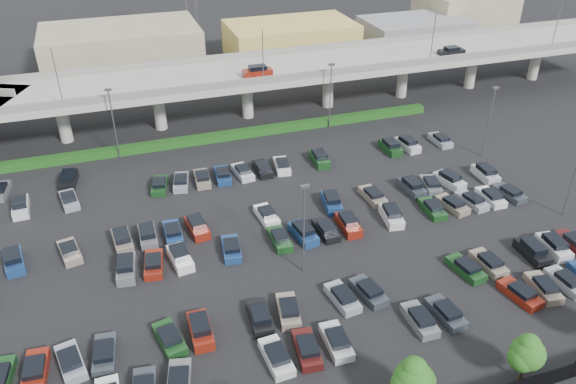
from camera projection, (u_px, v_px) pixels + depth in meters
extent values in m
plane|color=black|center=(279.00, 229.00, 64.38)|extent=(280.00, 280.00, 0.00)
cube|color=gray|center=(215.00, 78.00, 86.53)|extent=(150.00, 13.00, 1.10)
cube|color=slate|center=(224.00, 85.00, 80.92)|extent=(150.00, 0.50, 1.00)
cube|color=slate|center=(206.00, 59.00, 91.05)|extent=(150.00, 0.50, 1.00)
cylinder|color=gray|center=(63.00, 120.00, 82.24)|extent=(1.80, 1.80, 6.70)
cube|color=slate|center=(58.00, 100.00, 80.61)|extent=(2.60, 9.75, 0.50)
cylinder|color=gray|center=(159.00, 108.00, 86.08)|extent=(1.80, 1.80, 6.70)
cube|color=slate|center=(157.00, 89.00, 84.45)|extent=(2.60, 9.75, 0.50)
cylinder|color=gray|center=(247.00, 98.00, 89.92)|extent=(1.80, 1.80, 6.70)
cube|color=slate|center=(247.00, 79.00, 88.29)|extent=(2.60, 9.75, 0.50)
cylinder|color=gray|center=(328.00, 87.00, 93.76)|extent=(1.80, 1.80, 6.70)
cube|color=slate|center=(329.00, 69.00, 92.13)|extent=(2.60, 9.75, 0.50)
cylinder|color=gray|center=(403.00, 78.00, 97.61)|extent=(1.80, 1.80, 6.70)
cube|color=slate|center=(405.00, 61.00, 95.97)|extent=(2.60, 9.75, 0.50)
cylinder|color=gray|center=(472.00, 70.00, 101.45)|extent=(1.80, 1.80, 6.70)
cube|color=slate|center=(475.00, 53.00, 99.81)|extent=(2.60, 9.75, 0.50)
cylinder|color=gray|center=(535.00, 62.00, 105.29)|extent=(1.80, 1.80, 6.70)
cube|color=slate|center=(539.00, 45.00, 103.65)|extent=(2.60, 9.75, 0.50)
cube|color=maroon|center=(258.00, 73.00, 85.19)|extent=(4.40, 1.82, 1.05)
cube|color=black|center=(257.00, 68.00, 84.76)|extent=(2.60, 1.60, 0.65)
cube|color=black|center=(451.00, 52.00, 94.58)|extent=(4.40, 1.82, 0.82)
cube|color=black|center=(452.00, 48.00, 94.25)|extent=(2.30, 1.60, 0.50)
cylinder|color=#505055|center=(57.00, 78.00, 73.19)|extent=(0.14, 0.14, 8.00)
cylinder|color=#505055|center=(263.00, 57.00, 80.88)|extent=(0.14, 0.14, 8.00)
cylinder|color=#505055|center=(433.00, 39.00, 88.56)|extent=(0.14, 0.14, 8.00)
cylinder|color=#505055|center=(557.00, 26.00, 95.14)|extent=(0.14, 0.14, 8.00)
cube|color=#173C11|center=(228.00, 136.00, 84.34)|extent=(66.00, 1.60, 1.10)
cylinder|color=black|center=(572.00, 370.00, 45.58)|extent=(0.10, 0.10, 2.00)
sphere|color=#1C4D14|center=(413.00, 379.00, 41.80)|extent=(3.07, 3.07, 3.07)
sphere|color=#1C4D14|center=(420.00, 381.00, 42.36)|extent=(2.41, 2.41, 2.41)
sphere|color=#1C4D14|center=(414.00, 370.00, 41.45)|extent=(2.08, 2.08, 2.08)
cylinder|color=#332316|center=(522.00, 372.00, 45.49)|extent=(0.26, 0.26, 1.80)
sphere|color=#1C4D14|center=(528.00, 353.00, 44.35)|extent=(2.79, 2.79, 2.79)
sphere|color=#1C4D14|center=(532.00, 355.00, 44.87)|extent=(2.19, 2.19, 2.19)
sphere|color=#1C4D14|center=(522.00, 358.00, 44.29)|extent=(2.19, 2.19, 2.19)
sphere|color=#1C4D14|center=(529.00, 345.00, 44.05)|extent=(1.89, 1.89, 1.89)
cube|color=slate|center=(179.00, 383.00, 45.21)|extent=(2.77, 4.70, 0.82)
cube|color=black|center=(179.00, 379.00, 44.72)|extent=(2.08, 2.60, 0.50)
cube|color=white|center=(276.00, 357.00, 47.47)|extent=(2.10, 4.51, 0.82)
cube|color=black|center=(277.00, 354.00, 46.98)|extent=(1.75, 2.40, 0.50)
cube|color=#441312|center=(307.00, 350.00, 48.22)|extent=(2.31, 4.58, 0.82)
cube|color=black|center=(308.00, 346.00, 47.74)|extent=(1.85, 2.47, 0.50)
cube|color=silver|center=(336.00, 342.00, 48.98)|extent=(2.00, 4.47, 0.82)
cube|color=black|center=(338.00, 338.00, 48.49)|extent=(1.69, 2.36, 0.50)
cube|color=slate|center=(420.00, 320.00, 51.24)|extent=(1.89, 4.43, 0.82)
cube|color=black|center=(422.00, 317.00, 50.75)|extent=(1.64, 2.33, 0.50)
cube|color=#2F353D|center=(446.00, 313.00, 52.00)|extent=(2.18, 4.54, 0.82)
cube|color=black|center=(448.00, 310.00, 51.51)|extent=(1.79, 2.43, 0.50)
cube|color=maroon|center=(520.00, 294.00, 54.26)|extent=(2.53, 4.64, 0.82)
cube|color=black|center=(523.00, 291.00, 53.77)|extent=(1.96, 2.54, 0.50)
cube|color=gray|center=(543.00, 288.00, 55.01)|extent=(2.42, 4.61, 0.82)
cube|color=black|center=(546.00, 284.00, 54.53)|extent=(1.91, 2.50, 0.50)
cube|color=#8B91A0|center=(566.00, 282.00, 55.77)|extent=(2.04, 4.49, 0.82)
cube|color=black|center=(569.00, 279.00, 55.28)|extent=(1.71, 2.38, 0.50)
cube|color=#17401A|center=(0.00, 380.00, 45.48)|extent=(2.39, 4.60, 0.82)
cube|color=maroon|center=(36.00, 371.00, 46.24)|extent=(2.15, 4.53, 0.82)
cube|color=black|center=(34.00, 367.00, 45.75)|extent=(1.77, 2.42, 0.50)
cube|color=#8B91A0|center=(71.00, 363.00, 46.99)|extent=(2.72, 4.69, 0.82)
cube|color=black|center=(69.00, 359.00, 46.51)|extent=(2.06, 2.59, 0.50)
cube|color=#2F353D|center=(105.00, 355.00, 47.75)|extent=(2.29, 4.57, 0.82)
cube|color=black|center=(104.00, 351.00, 47.26)|extent=(1.84, 2.46, 0.50)
cube|color=#17401A|center=(170.00, 339.00, 49.26)|extent=(2.68, 4.68, 0.82)
cube|color=black|center=(169.00, 336.00, 48.77)|extent=(2.04, 2.58, 0.50)
cube|color=maroon|center=(201.00, 331.00, 49.95)|extent=(1.89, 4.43, 1.05)
cube|color=black|center=(200.00, 324.00, 49.53)|extent=(1.64, 2.63, 0.65)
cube|color=black|center=(260.00, 318.00, 51.52)|extent=(2.14, 4.52, 0.82)
cube|color=black|center=(260.00, 314.00, 51.03)|extent=(1.77, 2.41, 0.50)
cube|color=gray|center=(288.00, 311.00, 52.27)|extent=(2.55, 4.65, 0.82)
cube|color=black|center=(289.00, 307.00, 51.79)|extent=(1.97, 2.54, 0.50)
cube|color=#8B91A0|center=(342.00, 298.00, 53.78)|extent=(2.31, 4.58, 0.82)
cube|color=black|center=(344.00, 294.00, 53.29)|extent=(1.85, 2.47, 0.50)
cube|color=#2F353D|center=(368.00, 292.00, 54.54)|extent=(2.52, 4.64, 0.82)
cube|color=black|center=(370.00, 288.00, 54.05)|extent=(1.96, 2.53, 0.50)
cube|color=#17401A|center=(466.00, 269.00, 57.55)|extent=(2.45, 4.62, 0.82)
cube|color=black|center=(468.00, 265.00, 57.07)|extent=(1.93, 2.51, 0.50)
cube|color=gray|center=(488.00, 264.00, 58.31)|extent=(2.05, 4.49, 0.82)
cube|color=black|center=(491.00, 260.00, 57.82)|extent=(1.72, 2.38, 0.50)
cube|color=black|center=(532.00, 252.00, 59.76)|extent=(2.08, 4.50, 1.05)
cube|color=black|center=(534.00, 246.00, 59.33)|extent=(1.75, 2.69, 0.65)
cube|color=white|center=(553.00, 247.00, 60.51)|extent=(2.28, 4.57, 1.05)
cube|color=black|center=(555.00, 241.00, 60.09)|extent=(1.87, 2.76, 0.65)
cube|color=#441312|center=(574.00, 243.00, 61.33)|extent=(1.87, 4.42, 0.82)
cube|color=black|center=(576.00, 240.00, 60.84)|extent=(1.63, 2.32, 0.50)
cube|color=slate|center=(127.00, 269.00, 57.35)|extent=(2.32, 4.58, 1.05)
cube|color=black|center=(125.00, 263.00, 56.92)|extent=(1.89, 2.77, 0.65)
cube|color=maroon|center=(154.00, 265.00, 58.16)|extent=(2.45, 4.62, 0.82)
cube|color=black|center=(153.00, 261.00, 57.68)|extent=(1.92, 2.51, 0.50)
cube|color=white|center=(180.00, 258.00, 58.86)|extent=(2.40, 4.61, 1.05)
cube|color=black|center=(179.00, 252.00, 58.43)|extent=(1.94, 2.79, 0.65)
cube|color=navy|center=(231.00, 249.00, 60.43)|extent=(2.38, 4.60, 0.82)
cube|color=black|center=(231.00, 245.00, 59.94)|extent=(1.89, 2.49, 0.50)
cube|color=#17401A|center=(280.00, 239.00, 61.94)|extent=(1.90, 4.43, 0.82)
cube|color=black|center=(280.00, 236.00, 61.45)|extent=(1.64, 2.33, 0.50)
cube|color=navy|center=(303.00, 234.00, 62.63)|extent=(2.41, 4.61, 1.05)
cube|color=black|center=(303.00, 228.00, 62.20)|extent=(1.95, 2.80, 0.65)
cube|color=black|center=(326.00, 230.00, 63.44)|extent=(1.94, 4.45, 0.82)
cube|color=black|center=(327.00, 227.00, 62.96)|extent=(1.66, 2.34, 0.50)
cube|color=maroon|center=(348.00, 225.00, 64.14)|extent=(1.99, 4.47, 1.05)
cube|color=black|center=(349.00, 219.00, 63.71)|extent=(1.70, 2.66, 0.65)
cube|color=white|center=(391.00, 216.00, 65.65)|extent=(2.50, 4.63, 1.05)
cube|color=black|center=(392.00, 211.00, 65.22)|extent=(2.00, 2.82, 0.65)
cube|color=#17401A|center=(432.00, 209.00, 67.22)|extent=(2.12, 4.52, 0.82)
cube|color=black|center=(434.00, 205.00, 66.73)|extent=(1.76, 2.41, 0.50)
cube|color=gray|center=(452.00, 205.00, 67.97)|extent=(2.58, 4.65, 0.82)
cube|color=black|center=(454.00, 202.00, 67.48)|extent=(1.99, 2.55, 0.50)
cube|color=#8B91A0|center=(472.00, 201.00, 68.73)|extent=(2.42, 4.61, 0.82)
cube|color=black|center=(473.00, 198.00, 68.24)|extent=(1.91, 2.50, 0.50)
cube|color=white|center=(491.00, 197.00, 69.48)|extent=(1.95, 4.45, 0.82)
cube|color=black|center=(493.00, 194.00, 68.99)|extent=(1.67, 2.35, 0.50)
cube|color=#2F353D|center=(509.00, 194.00, 70.23)|extent=(2.45, 4.62, 0.82)
cube|color=black|center=(511.00, 190.00, 69.75)|extent=(1.92, 2.51, 0.50)
cube|color=navy|center=(14.00, 262.00, 58.38)|extent=(2.52, 4.64, 1.05)
cube|color=black|center=(12.00, 255.00, 57.95)|extent=(2.01, 2.83, 0.65)
cube|color=gray|center=(70.00, 252.00, 59.95)|extent=(2.69, 4.68, 0.82)
cube|color=black|center=(69.00, 249.00, 59.46)|extent=(2.04, 2.58, 0.50)
cube|color=gray|center=(123.00, 242.00, 61.40)|extent=(2.20, 4.54, 1.05)
cube|color=black|center=(121.00, 236.00, 60.97)|extent=(1.83, 2.73, 0.65)
cube|color=slate|center=(148.00, 237.00, 62.15)|extent=(1.85, 4.41, 1.05)
cube|color=black|center=(147.00, 231.00, 61.73)|extent=(1.62, 2.61, 0.65)
cube|color=navy|center=(173.00, 233.00, 62.97)|extent=(1.88, 4.43, 0.82)
cube|color=black|center=(173.00, 229.00, 62.48)|extent=(1.63, 2.32, 0.50)
cube|color=maroon|center=(197.00, 228.00, 63.66)|extent=(2.35, 4.59, 1.05)
cube|color=black|center=(197.00, 222.00, 63.24)|extent=(1.91, 2.78, 0.65)
cube|color=white|center=(267.00, 216.00, 65.98)|extent=(2.16, 4.53, 0.82)
cube|color=black|center=(267.00, 212.00, 65.50)|extent=(1.78, 2.42, 0.50)
cube|color=navy|center=(332.00, 203.00, 68.19)|extent=(2.51, 4.64, 1.05)
cube|color=black|center=(332.00, 197.00, 67.76)|extent=(2.00, 2.83, 0.65)
cube|color=gray|center=(372.00, 196.00, 69.76)|extent=(2.10, 4.51, 0.82)
cube|color=black|center=(373.00, 193.00, 69.27)|extent=(1.74, 2.40, 0.50)
cube|color=#2F353D|center=(412.00, 188.00, 71.21)|extent=(2.07, 4.50, 1.05)
cube|color=black|center=(412.00, 182.00, 70.78)|extent=(1.75, 2.69, 0.65)
cube|color=slate|center=(430.00, 185.00, 72.02)|extent=(2.80, 4.70, 0.82)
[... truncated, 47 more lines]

